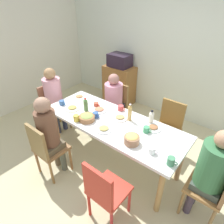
{
  "coord_description": "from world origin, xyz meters",
  "views": [
    {
      "loc": [
        1.43,
        -1.76,
        2.34
      ],
      "look_at": [
        0.0,
        0.0,
        0.93
      ],
      "focal_mm": 31.07,
      "sensor_mm": 36.0,
      "label": 1
    }
  ],
  "objects_px": {
    "bowl_1": "(87,118)",
    "bottle_2": "(130,113)",
    "chair_2": "(105,191)",
    "person_1": "(49,131)",
    "chair_4": "(214,188)",
    "plate_2": "(72,108)",
    "dining_table": "(112,126)",
    "cup_0": "(171,161)",
    "chair_0": "(116,104)",
    "cup_1": "(96,105)",
    "cup_5": "(96,115)",
    "bowl_0": "(132,139)",
    "plate_1": "(153,128)",
    "cup_6": "(76,118)",
    "cup_4": "(152,150)",
    "person_4": "(212,169)",
    "cup_7": "(62,103)",
    "plate_0": "(120,118)",
    "bottle_0": "(86,105)",
    "cup_3": "(146,130)",
    "plate_4": "(104,129)",
    "side_cabinet": "(119,85)",
    "microwave": "(120,60)",
    "person_0": "(113,97)",
    "chair_1": "(46,148)",
    "bottle_1": "(151,117)",
    "cup_2": "(121,108)",
    "person_5": "(54,95)",
    "plate_3": "(79,97)"
  },
  "relations": [
    {
      "from": "bowl_0",
      "to": "bottle_2",
      "type": "relative_size",
      "value": 0.73
    },
    {
      "from": "chair_2",
      "to": "person_4",
      "type": "height_order",
      "value": "person_4"
    },
    {
      "from": "chair_4",
      "to": "plate_2",
      "type": "xyz_separation_m",
      "value": [
        -2.14,
        -0.13,
        0.28
      ]
    },
    {
      "from": "cup_0",
      "to": "cup_3",
      "type": "height_order",
      "value": "cup_0"
    },
    {
      "from": "dining_table",
      "to": "chair_4",
      "type": "relative_size",
      "value": 2.38
    },
    {
      "from": "chair_4",
      "to": "cup_3",
      "type": "bearing_deg",
      "value": 174.92
    },
    {
      "from": "person_4",
      "to": "cup_7",
      "type": "distance_m",
      "value": 2.29
    },
    {
      "from": "plate_3",
      "to": "cup_7",
      "type": "height_order",
      "value": "cup_7"
    },
    {
      "from": "chair_4",
      "to": "plate_1",
      "type": "xyz_separation_m",
      "value": [
        -0.91,
        0.21,
        0.28
      ]
    },
    {
      "from": "cup_4",
      "to": "person_1",
      "type": "bearing_deg",
      "value": -159.6
    },
    {
      "from": "chair_0",
      "to": "cup_1",
      "type": "relative_size",
      "value": 7.93
    },
    {
      "from": "chair_2",
      "to": "cup_5",
      "type": "bearing_deg",
      "value": 137.64
    },
    {
      "from": "plate_2",
      "to": "microwave",
      "type": "relative_size",
      "value": 0.49
    },
    {
      "from": "chair_2",
      "to": "bottle_0",
      "type": "height_order",
      "value": "bottle_0"
    },
    {
      "from": "plate_2",
      "to": "bottle_2",
      "type": "xyz_separation_m",
      "value": [
        0.87,
        0.31,
        0.11
      ]
    },
    {
      "from": "person_1",
      "to": "side_cabinet",
      "type": "bearing_deg",
      "value": 104.15
    },
    {
      "from": "microwave",
      "to": "person_0",
      "type": "bearing_deg",
      "value": -58.4
    },
    {
      "from": "chair_0",
      "to": "plate_0",
      "type": "relative_size",
      "value": 3.96
    },
    {
      "from": "bowl_1",
      "to": "cup_4",
      "type": "distance_m",
      "value": 1.05
    },
    {
      "from": "person_0",
      "to": "bottle_0",
      "type": "xyz_separation_m",
      "value": [
        0.05,
        -0.73,
        0.18
      ]
    },
    {
      "from": "cup_5",
      "to": "bottle_0",
      "type": "bearing_deg",
      "value": 170.5
    },
    {
      "from": "chair_2",
      "to": "bottle_2",
      "type": "xyz_separation_m",
      "value": [
        -0.36,
        0.96,
        0.39
      ]
    },
    {
      "from": "chair_1",
      "to": "bowl_1",
      "type": "distance_m",
      "value": 0.7
    },
    {
      "from": "person_0",
      "to": "chair_4",
      "type": "xyz_separation_m",
      "value": [
        1.98,
        -0.69,
        -0.18
      ]
    },
    {
      "from": "cup_0",
      "to": "cup_4",
      "type": "xyz_separation_m",
      "value": [
        -0.24,
        0.03,
        -0.01
      ]
    },
    {
      "from": "plate_0",
      "to": "bottle_0",
      "type": "xyz_separation_m",
      "value": [
        -0.53,
        -0.16,
        0.09
      ]
    },
    {
      "from": "plate_1",
      "to": "cup_6",
      "type": "xyz_separation_m",
      "value": [
        -0.93,
        -0.53,
        0.03
      ]
    },
    {
      "from": "dining_table",
      "to": "chair_0",
      "type": "bearing_deg",
      "value": 124.27
    },
    {
      "from": "cup_5",
      "to": "cup_7",
      "type": "bearing_deg",
      "value": -173.94
    },
    {
      "from": "person_5",
      "to": "plate_3",
      "type": "xyz_separation_m",
      "value": [
        0.46,
        0.2,
        0.04
      ]
    },
    {
      "from": "chair_4",
      "to": "cup_0",
      "type": "xyz_separation_m",
      "value": [
        -0.45,
        -0.24,
        0.31
      ]
    },
    {
      "from": "cup_1",
      "to": "cup_4",
      "type": "distance_m",
      "value": 1.26
    },
    {
      "from": "bowl_0",
      "to": "cup_6",
      "type": "height_order",
      "value": "bowl_0"
    },
    {
      "from": "plate_2",
      "to": "cup_4",
      "type": "relative_size",
      "value": 1.98
    },
    {
      "from": "cup_2",
      "to": "microwave",
      "type": "relative_size",
      "value": 0.26
    },
    {
      "from": "cup_5",
      "to": "chair_2",
      "type": "bearing_deg",
      "value": -42.36
    },
    {
      "from": "cup_3",
      "to": "microwave",
      "type": "distance_m",
      "value": 2.28
    },
    {
      "from": "chair_2",
      "to": "cup_1",
      "type": "xyz_separation_m",
      "value": [
        -0.98,
        0.94,
        0.3
      ]
    },
    {
      "from": "chair_2",
      "to": "cup_0",
      "type": "distance_m",
      "value": 0.78
    },
    {
      "from": "chair_1",
      "to": "plate_3",
      "type": "distance_m",
      "value": 1.08
    },
    {
      "from": "plate_2",
      "to": "plate_4",
      "type": "height_order",
      "value": "same"
    },
    {
      "from": "bowl_1",
      "to": "cup_4",
      "type": "xyz_separation_m",
      "value": [
        1.05,
        -0.0,
        -0.01
      ]
    },
    {
      "from": "cup_2",
      "to": "plate_1",
      "type": "bearing_deg",
      "value": -9.62
    },
    {
      "from": "cup_4",
      "to": "side_cabinet",
      "type": "height_order",
      "value": "side_cabinet"
    },
    {
      "from": "chair_4",
      "to": "cup_4",
      "type": "bearing_deg",
      "value": -162.9
    },
    {
      "from": "person_1",
      "to": "chair_2",
      "type": "relative_size",
      "value": 1.4
    },
    {
      "from": "bowl_0",
      "to": "bottle_1",
      "type": "distance_m",
      "value": 0.52
    },
    {
      "from": "chair_4",
      "to": "bowl_0",
      "type": "relative_size",
      "value": 4.77
    },
    {
      "from": "bowl_1",
      "to": "bottle_2",
      "type": "relative_size",
      "value": 0.86
    },
    {
      "from": "cup_0",
      "to": "side_cabinet",
      "type": "xyz_separation_m",
      "value": [
        -2.13,
        1.9,
        -0.37
      ]
    }
  ]
}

